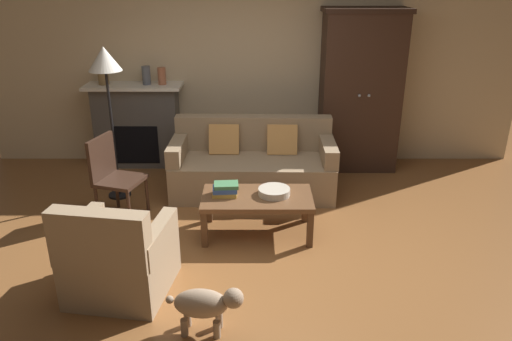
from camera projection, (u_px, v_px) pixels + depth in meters
The scene contains 15 objects.
ground_plane at pixel (253, 251), 4.71m from camera, with size 9.60×9.60×0.00m, color brown.
back_wall at pixel (255, 59), 6.55m from camera, with size 7.20×0.10×2.80m, color beige.
fireplace at pixel (140, 124), 6.63m from camera, with size 1.26×0.48×1.12m.
armoire at pixel (362, 91), 6.37m from camera, with size 1.06×0.57×2.08m.
couch at pixel (255, 166), 5.90m from camera, with size 1.93×0.89×0.86m.
coffee_table at pixel (259, 201), 4.91m from camera, with size 1.10×0.60×0.42m.
fruit_bowl at pixel (276, 192), 4.90m from camera, with size 0.32×0.32×0.07m, color beige.
book_stack at pixel (227, 189), 4.88m from camera, with size 0.26×0.19×0.13m.
mantel_vase_bronze at pixel (105, 74), 6.36m from camera, with size 0.14×0.14×0.28m, color olive.
mantel_vase_slate at pixel (149, 75), 6.36m from camera, with size 0.11×0.11×0.24m, color #565B66.
mantel_vase_terracotta at pixel (164, 76), 6.36m from camera, with size 0.11×0.11×0.22m, color #A86042.
armchair_near_left at pixel (121, 259), 4.01m from camera, with size 0.88×0.88×0.88m.
side_chair_wooden at pixel (115, 172), 5.22m from camera, with size 0.55×0.55×0.90m.
floor_lamp at pixel (108, 68), 5.32m from camera, with size 0.36×0.36×1.75m.
dog at pixel (207, 304), 3.58m from camera, with size 0.57×0.23×0.39m.
Camera 1 is at (0.05, -4.07, 2.50)m, focal length 34.51 mm.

